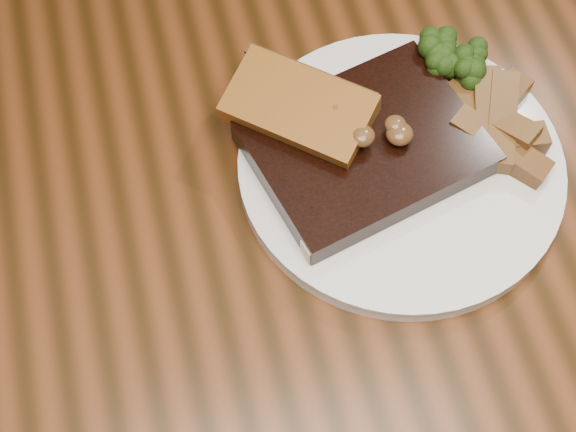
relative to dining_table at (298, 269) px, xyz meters
name	(u,v)px	position (x,y,z in m)	size (l,w,h in m)	color
ground	(294,432)	(0.00, 0.00, -0.66)	(4.50, 4.50, 0.00)	#361C0C
dining_table	(298,269)	(0.00, 0.00, 0.00)	(1.60, 0.90, 0.75)	#502710
plate	(400,167)	(0.10, 0.03, 0.10)	(0.28, 0.28, 0.01)	silver
steak	(365,148)	(0.07, 0.04, 0.12)	(0.18, 0.14, 0.03)	black
steak_bone	(388,214)	(0.07, -0.02, 0.11)	(0.15, 0.01, 0.02)	beige
mushroom_pile	(361,132)	(0.06, 0.04, 0.15)	(0.06, 0.06, 0.03)	brown
garlic_bread	(299,123)	(0.02, 0.08, 0.12)	(0.12, 0.07, 0.03)	brown
potato_wedges	(487,134)	(0.17, 0.03, 0.12)	(0.12, 0.12, 0.02)	brown
broccoli_cluster	(438,59)	(0.16, 0.11, 0.12)	(0.07, 0.07, 0.04)	#213C0D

